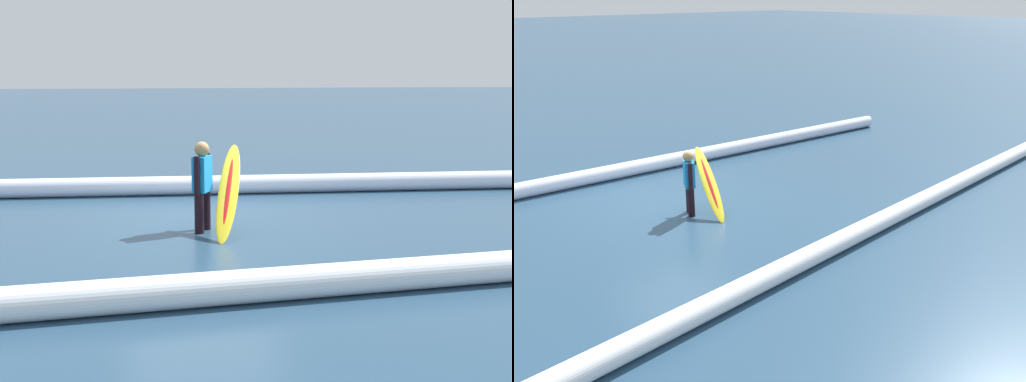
{
  "view_description": "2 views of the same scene",
  "coord_description": "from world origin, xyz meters",
  "views": [
    {
      "loc": [
        1.21,
        10.84,
        2.34
      ],
      "look_at": [
        -0.37,
        2.7,
        0.91
      ],
      "focal_mm": 48.39,
      "sensor_mm": 36.0,
      "label": 1
    },
    {
      "loc": [
        6.43,
        9.98,
        4.37
      ],
      "look_at": [
        -0.33,
        2.79,
        0.9
      ],
      "focal_mm": 40.06,
      "sensor_mm": 36.0,
      "label": 2
    }
  ],
  "objects": [
    {
      "name": "surfboard",
      "position": [
        -0.28,
        1.01,
        0.62
      ],
      "size": [
        0.7,
        1.45,
        1.27
      ],
      "color": "yellow",
      "rests_on": "ground_plane"
    },
    {
      "name": "wave_crest_foreground",
      "position": [
        0.31,
        -2.39,
        0.18
      ],
      "size": [
        18.89,
        1.81,
        0.36
      ],
      "primitive_type": "cylinder",
      "rotation": [
        0.0,
        1.57,
        -0.08
      ],
      "color": "white",
      "rests_on": "ground_plane"
    },
    {
      "name": "ground_plane",
      "position": [
        0.0,
        0.0,
        0.0
      ],
      "size": [
        188.69,
        188.69,
        0.0
      ],
      "primitive_type": "plane",
      "color": "navy"
    },
    {
      "name": "surfer",
      "position": [
        0.08,
        0.82,
        0.75
      ],
      "size": [
        0.33,
        0.48,
        1.34
      ],
      "rotation": [
        0.0,
        0.0,
        1.09
      ],
      "color": "black",
      "rests_on": "ground_plane"
    },
    {
      "name": "wave_crest_midground",
      "position": [
        1.11,
        4.21,
        0.18
      ],
      "size": [
        21.41,
        1.57,
        0.35
      ],
      "primitive_type": "cylinder",
      "rotation": [
        0.0,
        1.57,
        0.06
      ],
      "color": "white",
      "rests_on": "ground_plane"
    }
  ]
}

